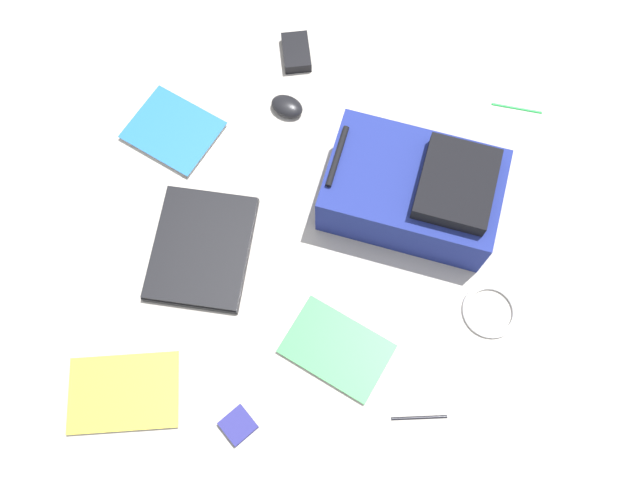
# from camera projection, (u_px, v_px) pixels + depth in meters

# --- Properties ---
(ground_plane) EXTENTS (4.16, 4.16, 0.00)m
(ground_plane) POSITION_uv_depth(u_px,v_px,m) (307.00, 250.00, 1.74)
(ground_plane) COLOR gray
(backpack) EXTENTS (0.33, 0.48, 0.22)m
(backpack) POSITION_uv_depth(u_px,v_px,m) (415.00, 191.00, 1.70)
(backpack) COLOR navy
(backpack) RESTS_ON ground_plane
(laptop) EXTENTS (0.34, 0.27, 0.03)m
(laptop) POSITION_uv_depth(u_px,v_px,m) (202.00, 248.00, 1.73)
(laptop) COLOR black
(laptop) RESTS_ON ground_plane
(book_blue) EXTENTS (0.25, 0.30, 0.01)m
(book_blue) POSITION_uv_depth(u_px,v_px,m) (337.00, 349.00, 1.65)
(book_blue) COLOR silver
(book_blue) RESTS_ON ground_plane
(book_manual) EXTENTS (0.27, 0.30, 0.02)m
(book_manual) POSITION_uv_depth(u_px,v_px,m) (173.00, 131.00, 1.86)
(book_manual) COLOR silver
(book_manual) RESTS_ON ground_plane
(book_comic) EXTENTS (0.25, 0.31, 0.02)m
(book_comic) POSITION_uv_depth(u_px,v_px,m) (124.00, 392.00, 1.61)
(book_comic) COLOR silver
(book_comic) RESTS_ON ground_plane
(computer_mouse) EXTENTS (0.09, 0.11, 0.04)m
(computer_mouse) POSITION_uv_depth(u_px,v_px,m) (287.00, 106.00, 1.87)
(computer_mouse) COLOR black
(computer_mouse) RESTS_ON ground_plane
(cable_coil) EXTENTS (0.15, 0.15, 0.01)m
(cable_coil) POSITION_uv_depth(u_px,v_px,m) (490.00, 311.00, 1.68)
(cable_coil) COLOR silver
(cable_coil) RESTS_ON ground_plane
(power_brick) EXTENTS (0.14, 0.11, 0.03)m
(power_brick) POSITION_uv_depth(u_px,v_px,m) (296.00, 52.00, 1.94)
(power_brick) COLOR black
(power_brick) RESTS_ON ground_plane
(pen_black) EXTENTS (0.04, 0.14, 0.01)m
(pen_black) POSITION_uv_depth(u_px,v_px,m) (419.00, 418.00, 1.59)
(pen_black) COLOR black
(pen_black) RESTS_ON ground_plane
(pen_blue) EXTENTS (0.01, 0.15, 0.01)m
(pen_blue) POSITION_uv_depth(u_px,v_px,m) (517.00, 108.00, 1.89)
(pen_blue) COLOR #198C33
(pen_blue) RESTS_ON ground_plane
(earbud_pouch) EXTENTS (0.10, 0.10, 0.02)m
(earbud_pouch) POSITION_uv_depth(u_px,v_px,m) (238.00, 425.00, 1.58)
(earbud_pouch) COLOR navy
(earbud_pouch) RESTS_ON ground_plane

